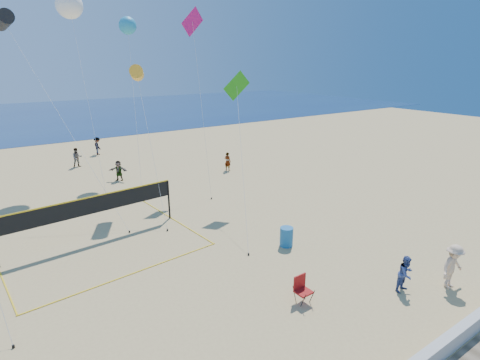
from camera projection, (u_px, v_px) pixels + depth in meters
ground at (264, 356)px, 11.19m from camera, size 120.00×120.00×0.00m
ocean at (27, 117)px, 59.99m from camera, size 140.00×50.00×0.03m
bystander_a at (406, 274)px, 14.18m from camera, size 0.72×0.57×1.46m
bystander_b at (453, 267)px, 14.36m from camera, size 1.18×0.70×1.80m
far_person_1 at (119, 171)px, 27.59m from camera, size 1.34×1.25×1.50m
far_person_2 at (228, 161)px, 30.13m from camera, size 0.57×0.66×1.51m
far_person_3 at (77, 158)px, 31.14m from camera, size 0.80×0.63×1.62m
far_person_4 at (98, 146)px, 35.33m from camera, size 0.70×1.12×1.66m
camp_chair at (302, 287)px, 13.57m from camera, size 0.57×0.70×1.15m
trash_barrel at (286, 237)px, 17.78m from camera, size 0.75×0.75×0.93m
volleyball_net at (92, 210)px, 18.08m from camera, size 9.24×9.11×2.27m
kite_1 at (3, 20)px, 21.19m from camera, size 3.98×9.90×11.24m
kite_2 at (137, 73)px, 21.67m from camera, size 1.60×6.20×8.30m
kite_4 at (237, 92)px, 21.82m from camera, size 4.69×6.72×7.95m
kite_5 at (193, 30)px, 24.50m from camera, size 2.16×4.32×11.88m
kite_6 at (69, 5)px, 25.34m from camera, size 1.88×8.64×12.98m
kite_7 at (128, 26)px, 27.55m from camera, size 2.98×7.25×11.61m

